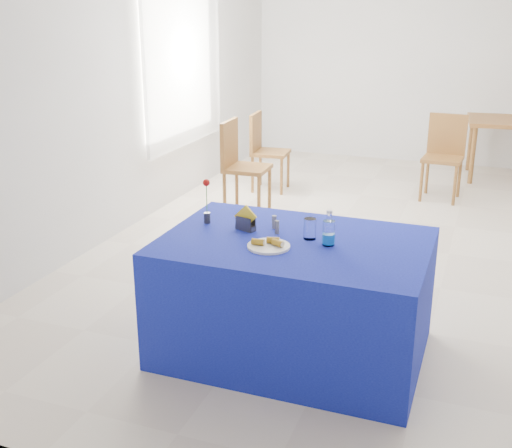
# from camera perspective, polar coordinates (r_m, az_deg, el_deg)

# --- Properties ---
(floor) EXTENTS (7.00, 7.00, 0.00)m
(floor) POSITION_cam_1_polar(r_m,az_deg,el_deg) (6.02, 11.50, -1.93)
(floor) COLOR beige
(floor) RESTS_ON ground
(room_shell) EXTENTS (7.00, 7.00, 7.00)m
(room_shell) POSITION_cam_1_polar(r_m,az_deg,el_deg) (5.65, 12.70, 14.87)
(room_shell) COLOR silver
(room_shell) RESTS_ON ground
(window_pane) EXTENTS (0.04, 1.50, 1.60)m
(window_pane) POSITION_cam_1_polar(r_m,az_deg,el_deg) (7.19, -6.89, 14.42)
(window_pane) COLOR white
(window_pane) RESTS_ON room_shell
(curtain) EXTENTS (0.04, 1.75, 1.85)m
(curtain) POSITION_cam_1_polar(r_m,az_deg,el_deg) (7.16, -6.38, 14.42)
(curtain) COLOR white
(curtain) RESTS_ON room_shell
(plate) EXTENTS (0.25, 0.25, 0.01)m
(plate) POSITION_cam_1_polar(r_m,az_deg,el_deg) (3.76, 1.13, -1.99)
(plate) COLOR white
(plate) RESTS_ON blue_table
(drinking_glass) EXTENTS (0.08, 0.08, 0.13)m
(drinking_glass) POSITION_cam_1_polar(r_m,az_deg,el_deg) (3.89, 4.81, -0.43)
(drinking_glass) COLOR white
(drinking_glass) RESTS_ON blue_table
(salt_shaker) EXTENTS (0.03, 0.03, 0.08)m
(salt_shaker) POSITION_cam_1_polar(r_m,az_deg,el_deg) (4.07, 1.63, 0.18)
(salt_shaker) COLOR slate
(salt_shaker) RESTS_ON blue_table
(pepper_shaker) EXTENTS (0.03, 0.03, 0.08)m
(pepper_shaker) POSITION_cam_1_polar(r_m,az_deg,el_deg) (3.98, 1.88, -0.28)
(pepper_shaker) COLOR #5B5B60
(pepper_shaker) RESTS_ON blue_table
(blue_table) EXTENTS (1.60, 1.10, 0.76)m
(blue_table) POSITION_cam_1_polar(r_m,az_deg,el_deg) (4.03, 3.36, -6.51)
(blue_table) COLOR navy
(blue_table) RESTS_ON floor
(water_bottle) EXTENTS (0.08, 0.08, 0.21)m
(water_bottle) POSITION_cam_1_polar(r_m,az_deg,el_deg) (3.80, 6.48, -0.86)
(water_bottle) COLOR white
(water_bottle) RESTS_ON blue_table
(napkin_holder) EXTENTS (0.15, 0.09, 0.17)m
(napkin_holder) POSITION_cam_1_polar(r_m,az_deg,el_deg) (4.04, -0.93, 0.12)
(napkin_holder) COLOR #39383E
(napkin_holder) RESTS_ON blue_table
(rose_vase) EXTENTS (0.05, 0.05, 0.30)m
(rose_vase) POSITION_cam_1_polar(r_m,az_deg,el_deg) (4.15, -4.40, 1.92)
(rose_vase) COLOR #242429
(rose_vase) RESTS_ON blue_table
(chair_bg_left) EXTENTS (0.45, 0.45, 0.94)m
(chair_bg_left) POSITION_cam_1_polar(r_m,az_deg,el_deg) (7.55, 16.41, 6.28)
(chair_bg_left) COLOR olive
(chair_bg_left) RESTS_ON floor
(chair_win_a) EXTENTS (0.45, 0.45, 0.98)m
(chair_win_a) POSITION_cam_1_polar(r_m,az_deg,el_deg) (6.71, -1.51, 5.68)
(chair_win_a) COLOR olive
(chair_win_a) RESTS_ON floor
(chair_win_b) EXTENTS (0.44, 0.44, 0.91)m
(chair_win_b) POSITION_cam_1_polar(r_m,az_deg,el_deg) (7.57, 0.71, 6.94)
(chair_win_b) COLOR olive
(chair_win_b) RESTS_ON floor
(banana_pieces) EXTENTS (0.19, 0.10, 0.04)m
(banana_pieces) POSITION_cam_1_polar(r_m,az_deg,el_deg) (3.76, 1.23, -1.58)
(banana_pieces) COLOR gold
(banana_pieces) RESTS_ON plate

